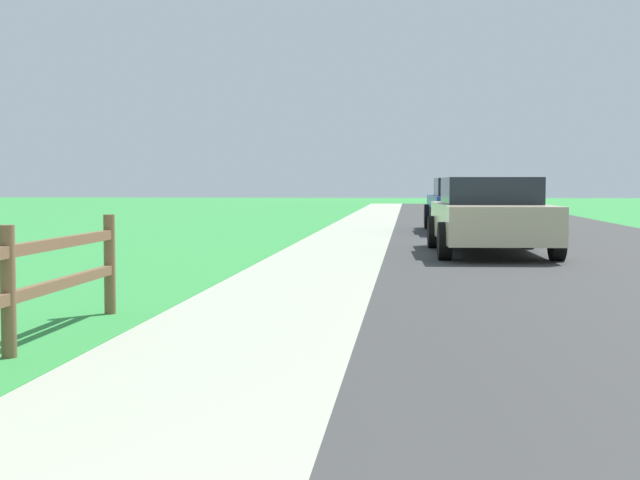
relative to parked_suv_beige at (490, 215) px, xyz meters
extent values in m
plane|color=#338F40|center=(-1.89, 8.14, -0.70)|extent=(120.00, 120.00, 0.00)
cube|color=#373737|center=(1.61, 10.14, -0.70)|extent=(7.00, 66.00, 0.01)
cube|color=#A5A994|center=(-4.89, 10.14, -0.70)|extent=(6.00, 66.00, 0.01)
cube|color=#338F40|center=(-6.39, 10.14, -0.69)|extent=(5.00, 66.00, 0.00)
cylinder|color=brown|center=(-4.37, -10.71, -0.21)|extent=(0.11, 0.11, 0.98)
cylinder|color=brown|center=(-4.37, -8.39, -0.21)|extent=(0.11, 0.11, 0.98)
cube|color=#C6B793|center=(0.00, -0.02, -0.11)|extent=(2.02, 4.85, 0.64)
cube|color=#1E232B|center=(0.00, 0.06, 0.45)|extent=(1.71, 2.20, 0.48)
cylinder|color=black|center=(0.98, -1.47, -0.38)|extent=(0.24, 0.65, 0.64)
cylinder|color=black|center=(-0.87, -1.53, -0.38)|extent=(0.24, 0.65, 0.64)
cylinder|color=black|center=(0.87, 1.50, -0.38)|extent=(0.24, 0.65, 0.64)
cylinder|color=black|center=(-0.98, 1.43, -0.38)|extent=(0.24, 0.65, 0.64)
cube|color=navy|center=(0.10, 7.89, -0.07)|extent=(2.09, 4.99, 0.66)
cube|color=#1E232B|center=(0.10, 7.88, 0.49)|extent=(1.77, 2.17, 0.47)
cylinder|color=black|center=(1.11, 6.39, -0.35)|extent=(0.24, 0.70, 0.70)
cylinder|color=black|center=(-0.83, 6.33, -0.35)|extent=(0.24, 0.70, 0.70)
cylinder|color=black|center=(1.02, 9.45, -0.35)|extent=(0.24, 0.70, 0.70)
cylinder|color=black|center=(-0.92, 9.40, -0.35)|extent=(0.24, 0.70, 0.70)
camera|label=1|loc=(-1.47, -17.22, 0.57)|focal=52.52mm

